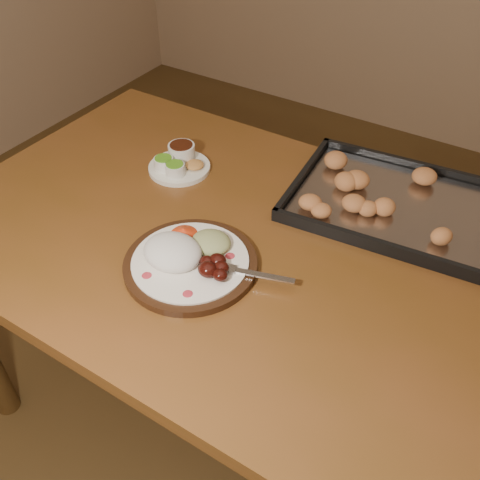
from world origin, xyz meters
The scene contains 5 objects.
ground centered at (0.00, 0.00, 0.00)m, with size 4.00×4.00×0.00m, color #4F371B.
dining_table centered at (-0.06, -0.01, 0.65)m, with size 1.50×0.91×0.75m.
dinner_plate centered at (-0.14, -0.15, 0.77)m, with size 0.37×0.29×0.07m.
condiment_saucer centered at (-0.38, 0.14, 0.77)m, with size 0.16×0.16×0.06m.
baking_tray centered at (0.17, 0.28, 0.77)m, with size 0.53×0.41×0.05m.
Camera 1 is at (0.40, -0.79, 1.56)m, focal length 40.00 mm.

